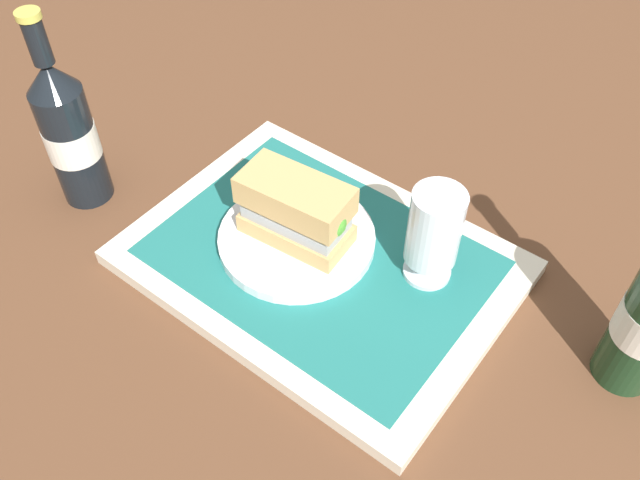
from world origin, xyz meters
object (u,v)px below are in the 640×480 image
(beer_glass, at_px, (434,233))
(second_bottle, at_px, (69,132))
(plate, at_px, (295,240))
(sandwich, at_px, (296,212))

(beer_glass, xyz_separation_m, second_bottle, (-0.44, -0.14, 0.02))
(plate, distance_m, sandwich, 0.05)
(second_bottle, bearing_deg, plate, 15.90)
(sandwich, bearing_deg, second_bottle, -169.55)
(plate, xyz_separation_m, second_bottle, (-0.29, -0.08, 0.08))
(plate, height_order, beer_glass, beer_glass)
(plate, height_order, sandwich, sandwich)
(plate, height_order, second_bottle, second_bottle)
(sandwich, distance_m, second_bottle, 0.31)
(plate, bearing_deg, beer_glass, 21.47)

